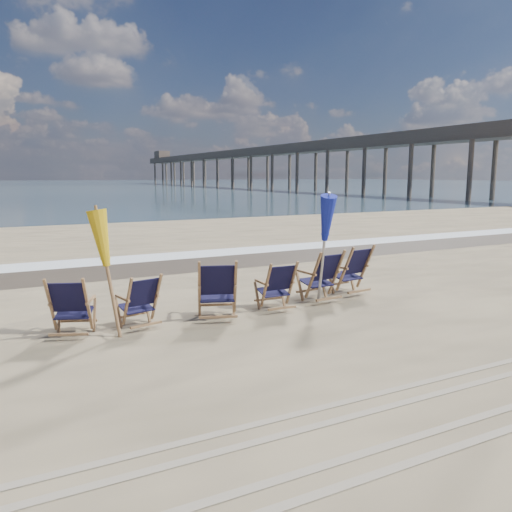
% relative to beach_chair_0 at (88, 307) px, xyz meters
% --- Properties ---
extents(ocean, '(400.00, 400.00, 0.00)m').
position_rel_beach_chair_0_xyz_m(ocean, '(3.28, 126.65, -0.49)').
color(ocean, '#384E5D').
rests_on(ocean, ground).
extents(surf_foam, '(200.00, 1.40, 0.01)m').
position_rel_beach_chair_0_xyz_m(surf_foam, '(3.28, 6.95, -0.48)').
color(surf_foam, silver).
rests_on(surf_foam, ground).
extents(wet_sand_strip, '(200.00, 2.60, 0.00)m').
position_rel_beach_chair_0_xyz_m(wet_sand_strip, '(3.28, 5.45, -0.48)').
color(wet_sand_strip, '#42362A').
rests_on(wet_sand_strip, ground).
extents(tire_tracks, '(80.00, 1.30, 0.01)m').
position_rel_beach_chair_0_xyz_m(tire_tracks, '(3.28, -4.15, -0.48)').
color(tire_tracks, gray).
rests_on(tire_tracks, ground).
extents(beach_chair_0, '(0.84, 0.88, 0.97)m').
position_rel_beach_chair_0_xyz_m(beach_chair_0, '(0.00, 0.00, 0.00)').
color(beach_chair_0, black).
rests_on(beach_chair_0, ground).
extents(beach_chair_1, '(0.71, 0.76, 0.91)m').
position_rel_beach_chair_0_xyz_m(beach_chair_1, '(1.10, 0.13, -0.03)').
color(beach_chair_1, black).
rests_on(beach_chair_1, ground).
extents(beach_chair_2, '(0.91, 0.96, 1.08)m').
position_rel_beach_chair_0_xyz_m(beach_chair_2, '(2.37, -0.17, 0.05)').
color(beach_chair_2, black).
rests_on(beach_chair_2, ground).
extents(beach_chair_3, '(0.62, 0.69, 0.94)m').
position_rel_beach_chair_0_xyz_m(beach_chair_3, '(3.57, -0.03, -0.01)').
color(beach_chair_3, black).
rests_on(beach_chair_3, ground).
extents(beach_chair_4, '(0.74, 0.81, 1.04)m').
position_rel_beach_chair_0_xyz_m(beach_chair_4, '(4.72, 0.18, 0.04)').
color(beach_chair_4, black).
rests_on(beach_chair_4, ground).
extents(beach_chair_5, '(0.77, 0.84, 1.06)m').
position_rel_beach_chair_0_xyz_m(beach_chair_5, '(5.62, 0.42, 0.04)').
color(beach_chair_5, black).
rests_on(beach_chair_5, ground).
extents(umbrella_yellow, '(0.30, 0.30, 1.94)m').
position_rel_beach_chair_0_xyz_m(umbrella_yellow, '(0.32, -0.09, 0.94)').
color(umbrella_yellow, '#936942').
rests_on(umbrella_yellow, ground).
extents(umbrella_blue, '(0.30, 0.30, 2.16)m').
position_rel_beach_chair_0_xyz_m(umbrella_blue, '(4.23, -0.03, 1.15)').
color(umbrella_blue, '#A5A5AD').
rests_on(umbrella_blue, ground).
extents(fishing_pier, '(4.40, 140.00, 9.30)m').
position_rel_beach_chair_0_xyz_m(fishing_pier, '(41.28, 72.65, 4.16)').
color(fishing_pier, brown).
rests_on(fishing_pier, ground).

